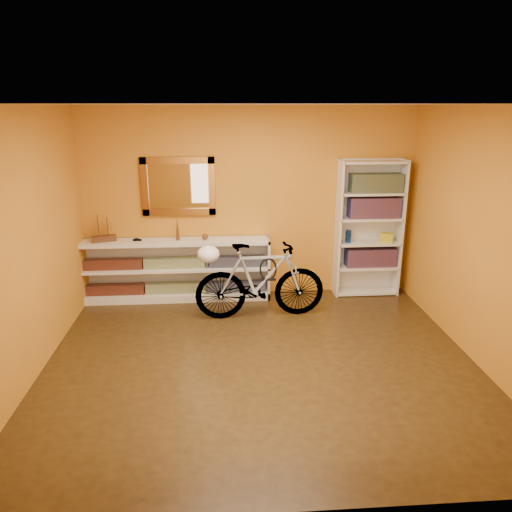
{
  "coord_description": "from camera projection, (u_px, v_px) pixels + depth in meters",
  "views": [
    {
      "loc": [
        -0.38,
        -4.55,
        2.59
      ],
      "look_at": [
        0.0,
        0.7,
        0.95
      ],
      "focal_mm": 34.0,
      "sensor_mm": 36.0,
      "label": 1
    }
  ],
  "objects": [
    {
      "name": "left_wall",
      "position": [
        24.0,
        248.0,
        4.58
      ],
      "size": [
        0.01,
        4.0,
        2.6
      ],
      "primitive_type": "cube",
      "color": "#BE731C",
      "rests_on": "ground"
    },
    {
      "name": "floor",
      "position": [
        261.0,
        362.0,
        5.13
      ],
      "size": [
        4.5,
        4.0,
        0.01
      ],
      "primitive_type": "cube",
      "color": "black",
      "rests_on": "ground"
    },
    {
      "name": "decorative_orb",
      "position": [
        205.0,
        237.0,
        6.55
      ],
      "size": [
        0.08,
        0.08,
        0.08
      ],
      "primitive_type": "sphere",
      "color": "brown",
      "rests_on": "console_unit"
    },
    {
      "name": "book_row_b",
      "position": [
        374.0,
        207.0,
        6.62
      ],
      "size": [
        0.7,
        0.22,
        0.28
      ],
      "primitive_type": "cube",
      "color": "maroon",
      "rests_on": "bookcase"
    },
    {
      "name": "toy_car",
      "position": [
        137.0,
        241.0,
        6.5
      ],
      "size": [
        0.0,
        0.0,
        0.0
      ],
      "primitive_type": "imported",
      "rotation": [
        0.0,
        0.0,
        1.66
      ],
      "color": "black",
      "rests_on": "console_unit"
    },
    {
      "name": "book_row_a",
      "position": [
        370.0,
        257.0,
        6.83
      ],
      "size": [
        0.7,
        0.22,
        0.26
      ],
      "primitive_type": "cube",
      "color": "maroon",
      "rests_on": "bookcase"
    },
    {
      "name": "gilt_mirror",
      "position": [
        178.0,
        187.0,
        6.47
      ],
      "size": [
        0.98,
        0.06,
        0.78
      ],
      "primitive_type": "cube",
      "color": "brown",
      "rests_on": "back_wall"
    },
    {
      "name": "cd_row_upper",
      "position": [
        174.0,
        263.0,
        6.6
      ],
      "size": [
        2.5,
        0.13,
        0.14
      ],
      "primitive_type": "cube",
      "color": "navy",
      "rests_on": "console_unit"
    },
    {
      "name": "red_tin",
      "position": [
        357.0,
        186.0,
        6.55
      ],
      "size": [
        0.14,
        0.14,
        0.16
      ],
      "primitive_type": "cube",
      "rotation": [
        0.0,
        0.0,
        0.15
      ],
      "color": "maroon",
      "rests_on": "bookcase"
    },
    {
      "name": "u_lock",
      "position": [
        268.0,
        269.0,
        6.03
      ],
      "size": [
        0.22,
        0.02,
        0.22
      ],
      "primitive_type": "torus",
      "rotation": [
        1.57,
        0.0,
        0.0
      ],
      "color": "black",
      "rests_on": "bicycle"
    },
    {
      "name": "book_row_c",
      "position": [
        376.0,
        183.0,
        6.52
      ],
      "size": [
        0.7,
        0.22,
        0.25
      ],
      "primitive_type": "cube",
      "color": "#174451",
      "rests_on": "bookcase"
    },
    {
      "name": "ceiling",
      "position": [
        262.0,
        104.0,
        4.35
      ],
      "size": [
        4.5,
        4.0,
        0.01
      ],
      "primitive_type": "cube",
      "color": "silver",
      "rests_on": "ground"
    },
    {
      "name": "wall_socket",
      "position": [
        312.0,
        274.0,
        7.0
      ],
      "size": [
        0.09,
        0.02,
        0.09
      ],
      "primitive_type": "cube",
      "color": "silver",
      "rests_on": "back_wall"
    },
    {
      "name": "bookcase",
      "position": [
        369.0,
        229.0,
        6.71
      ],
      "size": [
        0.9,
        0.3,
        1.9
      ],
      "primitive_type": null,
      "color": "silver",
      "rests_on": "floor"
    },
    {
      "name": "back_wall",
      "position": [
        249.0,
        203.0,
        6.65
      ],
      "size": [
        4.5,
        0.01,
        2.6
      ],
      "primitive_type": "cube",
      "color": "#BE731C",
      "rests_on": "ground"
    },
    {
      "name": "travel_mug",
      "position": [
        348.0,
        236.0,
        6.7
      ],
      "size": [
        0.08,
        0.08,
        0.18
      ],
      "primitive_type": "cylinder",
      "color": "#163C9C",
      "rests_on": "bookcase"
    },
    {
      "name": "bronze_ornament",
      "position": [
        177.0,
        229.0,
        6.49
      ],
      "size": [
        0.05,
        0.05,
        0.32
      ],
      "primitive_type": "cone",
      "color": "brown",
      "rests_on": "console_unit"
    },
    {
      "name": "cd_row_lower",
      "position": [
        176.0,
        288.0,
        6.71
      ],
      "size": [
        2.5,
        0.13,
        0.14
      ],
      "primitive_type": "cube",
      "color": "black",
      "rests_on": "console_unit"
    },
    {
      "name": "bicycle",
      "position": [
        260.0,
        281.0,
        6.06
      ],
      "size": [
        0.53,
        1.69,
        0.98
      ],
      "primitive_type": "imported",
      "rotation": [
        0.0,
        0.0,
        1.63
      ],
      "color": "silver",
      "rests_on": "floor"
    },
    {
      "name": "right_wall",
      "position": [
        483.0,
        239.0,
        4.89
      ],
      "size": [
        0.01,
        4.0,
        2.6
      ],
      "primitive_type": "cube",
      "color": "#BE731C",
      "rests_on": "ground"
    },
    {
      "name": "model_ship",
      "position": [
        103.0,
        228.0,
        6.41
      ],
      "size": [
        0.34,
        0.21,
        0.37
      ],
      "primitive_type": null,
      "rotation": [
        0.0,
        0.0,
        0.31
      ],
      "color": "#432512",
      "rests_on": "console_unit"
    },
    {
      "name": "console_unit",
      "position": [
        175.0,
        270.0,
        6.66
      ],
      "size": [
        2.6,
        0.35,
        0.85
      ],
      "primitive_type": null,
      "color": "silver",
      "rests_on": "floor"
    },
    {
      "name": "helmet",
      "position": [
        208.0,
        254.0,
        5.87
      ],
      "size": [
        0.27,
        0.26,
        0.21
      ],
      "primitive_type": "ellipsoid",
      "color": "white",
      "rests_on": "bicycle"
    },
    {
      "name": "yellow_bag",
      "position": [
        387.0,
        238.0,
        6.72
      ],
      "size": [
        0.2,
        0.17,
        0.13
      ],
      "primitive_type": "cube",
      "rotation": [
        0.0,
        0.0,
        -0.38
      ],
      "color": "gold",
      "rests_on": "bookcase"
    }
  ]
}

